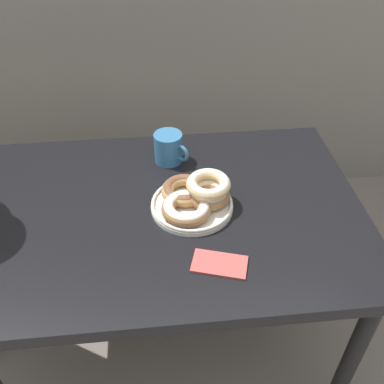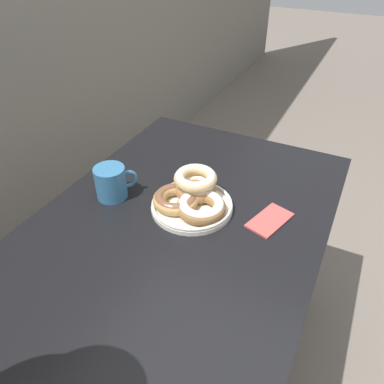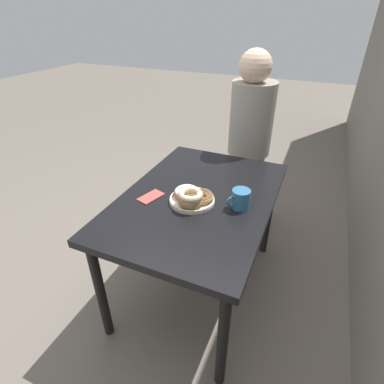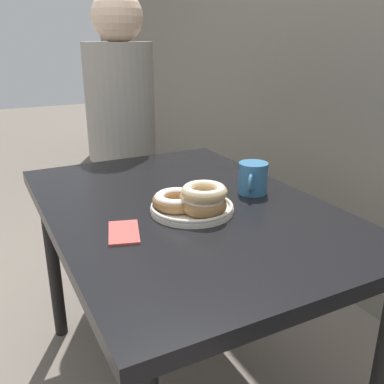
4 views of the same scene
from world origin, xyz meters
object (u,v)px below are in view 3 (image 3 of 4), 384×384
object	(u,v)px
coffee_mug	(240,199)
napkin	(151,197)
dining_table	(198,207)
person_figure	(249,143)
donut_plate	(192,197)

from	to	relation	value
coffee_mug	napkin	xyz separation A→B (m)	(0.10, -0.46, -0.05)
dining_table	person_figure	world-z (taller)	person_figure
coffee_mug	donut_plate	bearing A→B (deg)	-76.02
dining_table	napkin	size ratio (longest dim) A/B	7.34
person_figure	napkin	world-z (taller)	person_figure
dining_table	donut_plate	bearing A→B (deg)	-2.77
coffee_mug	person_figure	xyz separation A→B (m)	(-0.82, -0.16, -0.04)
donut_plate	dining_table	bearing A→B (deg)	177.23
dining_table	coffee_mug	world-z (taller)	coffee_mug
coffee_mug	napkin	distance (m)	0.47
coffee_mug	person_figure	world-z (taller)	person_figure
coffee_mug	dining_table	bearing A→B (deg)	-94.20
dining_table	napkin	world-z (taller)	napkin
napkin	coffee_mug	bearing A→B (deg)	101.92
person_figure	dining_table	bearing A→B (deg)	-5.53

